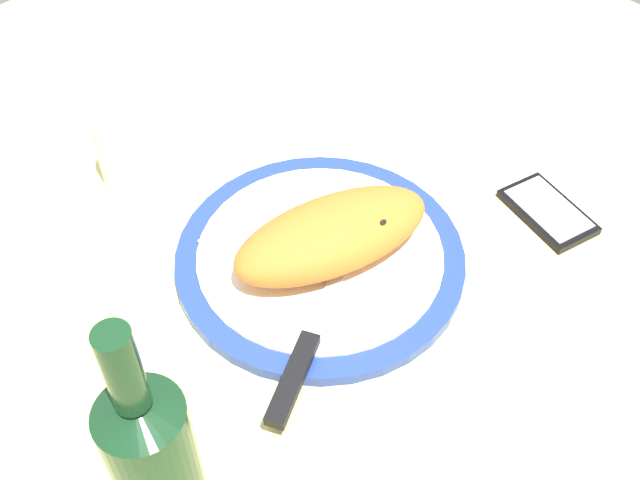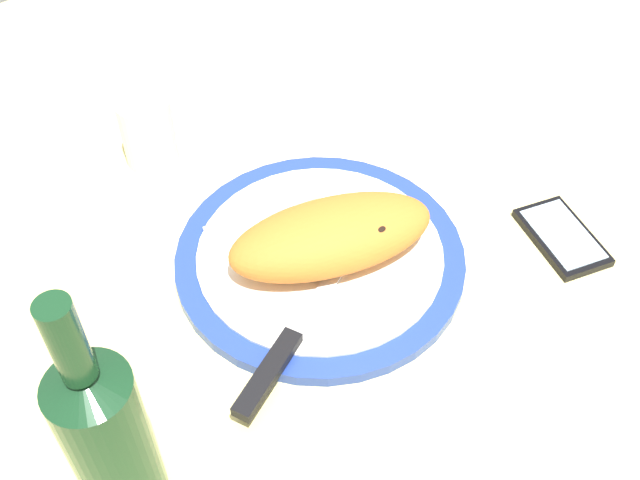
% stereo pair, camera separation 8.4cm
% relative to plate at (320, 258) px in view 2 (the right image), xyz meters
% --- Properties ---
extents(ground_plane, '(1.50, 1.50, 0.03)m').
position_rel_plate_xyz_m(ground_plane, '(0.00, 0.00, -0.02)').
color(ground_plane, '#E5D684').
extents(plate, '(0.32, 0.32, 0.02)m').
position_rel_plate_xyz_m(plate, '(0.00, 0.00, 0.00)').
color(plate, '#233D99').
rests_on(plate, ground_plane).
extents(calzone, '(0.25, 0.16, 0.06)m').
position_rel_plate_xyz_m(calzone, '(-0.01, 0.01, 0.04)').
color(calzone, orange).
rests_on(calzone, plate).
extents(fork, '(0.17, 0.04, 0.00)m').
position_rel_plate_xyz_m(fork, '(0.02, -0.09, 0.01)').
color(fork, silver).
rests_on(fork, plate).
extents(knife, '(0.24, 0.13, 0.01)m').
position_rel_plate_xyz_m(knife, '(0.11, 0.08, 0.01)').
color(knife, silver).
rests_on(knife, plate).
extents(smartphone, '(0.09, 0.12, 0.01)m').
position_rel_plate_xyz_m(smartphone, '(-0.24, 0.14, -0.00)').
color(smartphone, black).
rests_on(smartphone, ground_plane).
extents(water_glass, '(0.07, 0.07, 0.09)m').
position_rel_plate_xyz_m(water_glass, '(0.07, -0.27, 0.03)').
color(water_glass, silver).
rests_on(water_glass, ground_plane).
extents(wine_bottle, '(0.07, 0.07, 0.27)m').
position_rel_plate_xyz_m(wine_bottle, '(0.30, 0.11, 0.10)').
color(wine_bottle, '#14381E').
rests_on(wine_bottle, ground_plane).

